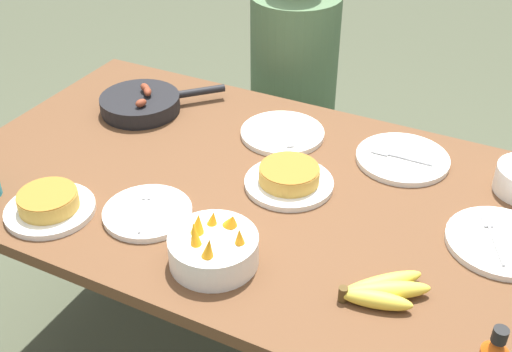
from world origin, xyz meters
The scene contains 11 objects.
dining_table centered at (0.00, 0.00, 0.68)m, with size 1.65×0.96×0.77m.
banana_bunch centered at (0.42, -0.25, 0.79)m, with size 0.19×0.17×0.04m.
skillet centered at (-0.50, 0.20, 0.80)m, with size 0.33×0.33×0.08m.
frittata_plate_center centered at (-0.40, -0.33, 0.80)m, with size 0.22×0.22×0.06m.
frittata_plate_side centered at (0.08, 0.04, 0.80)m, with size 0.23×0.23×0.06m.
empty_plate_near_front centered at (-0.04, 0.26, 0.78)m, with size 0.25×0.25×0.02m.
empty_plate_far_left centered at (0.31, 0.29, 0.78)m, with size 0.26×0.26×0.02m.
empty_plate_far_right centered at (0.62, 0.04, 0.78)m, with size 0.26×0.26×0.02m.
empty_plate_mid_edge centered at (-0.18, -0.23, 0.78)m, with size 0.22×0.22×0.02m.
fruit_bowl_mango centered at (0.05, -0.31, 0.81)m, with size 0.20×0.20×0.13m.
person_figure centered at (-0.22, 0.75, 0.53)m, with size 0.35×0.35×1.26m.
Camera 1 is at (0.62, -1.23, 1.75)m, focal length 45.00 mm.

